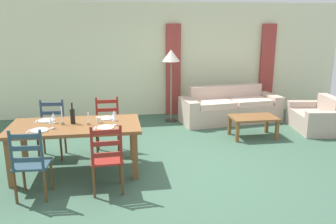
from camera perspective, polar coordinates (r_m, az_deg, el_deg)
ground_plane at (r=5.46m, az=0.94°, el=-9.11°), size 9.60×9.60×0.02m
wall_far at (r=8.32m, az=-2.84°, el=8.78°), size 9.60×0.16×2.70m
curtain_panel_left at (r=8.28m, az=0.89°, el=7.03°), size 0.35×0.08×2.20m
curtain_panel_right at (r=8.99m, az=16.28°, el=7.05°), size 0.35×0.08×2.20m
dining_table at (r=5.20m, az=-15.32°, el=-2.95°), size 1.90×0.96×0.75m
dining_chair_near_left at (r=4.64m, az=-22.08°, el=-8.09°), size 0.44×0.42×0.96m
dining_chair_near_right at (r=4.53m, az=-10.23°, el=-7.76°), size 0.44×0.42×0.96m
dining_chair_far_left at (r=6.01m, az=-18.98°, el=-2.74°), size 0.44×0.42×0.96m
dining_chair_far_right at (r=5.97m, az=-10.13°, el=-2.27°), size 0.42×0.40×0.96m
dinner_plate_near_left at (r=5.01m, az=-20.82°, el=-2.91°), size 0.24×0.24×0.02m
fork_near_left at (r=5.05m, az=-22.47°, el=-3.02°), size 0.03×0.17×0.01m
dinner_plate_near_right at (r=4.90m, az=-10.48°, el=-2.58°), size 0.24×0.24×0.02m
fork_near_right at (r=4.91m, az=-12.23°, el=-2.71°), size 0.03×0.17×0.01m
dinner_plate_far_left at (r=5.48m, az=-19.77°, el=-1.36°), size 0.24×0.24×0.02m
fork_far_left at (r=5.52m, az=-21.30°, el=-1.47°), size 0.02×0.17×0.01m
dinner_plate_far_right at (r=5.38m, az=-10.34°, el=-1.03°), size 0.24×0.24×0.02m
fork_far_right at (r=5.39m, az=-11.93°, el=-1.15°), size 0.03×0.17×0.01m
wine_bottle at (r=5.20m, az=-15.76°, el=-0.64°), size 0.07×0.07×0.32m
wine_glass_near_left at (r=5.05m, az=-19.12°, el=-1.43°), size 0.06×0.06×0.16m
wine_glass_near_right at (r=4.99m, az=-9.00°, el=-0.98°), size 0.06×0.06×0.16m
wine_glass_far_left at (r=5.32m, az=-18.75°, el=-0.61°), size 0.06×0.06×0.16m
wine_glass_far_right at (r=5.23m, az=-9.08°, el=-0.26°), size 0.06×0.06×0.16m
coffee_cup_primary at (r=5.17m, az=-11.57°, el=-1.31°), size 0.07×0.07×0.09m
candle_tall at (r=5.20m, az=-17.39°, el=-1.22°), size 0.05×0.05×0.27m
candle_short at (r=5.10m, az=-13.24°, el=-1.55°), size 0.05×0.05×0.19m
couch at (r=7.98m, az=10.27°, el=0.60°), size 2.36×1.09×0.80m
coffee_table at (r=6.89m, az=14.15°, el=-1.28°), size 0.90×0.56×0.42m
armchair_upholstered at (r=7.84m, az=23.91°, el=-1.01°), size 0.94×1.25×0.72m
standing_lamp at (r=7.64m, az=0.52°, el=8.75°), size 0.40×0.40×1.64m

